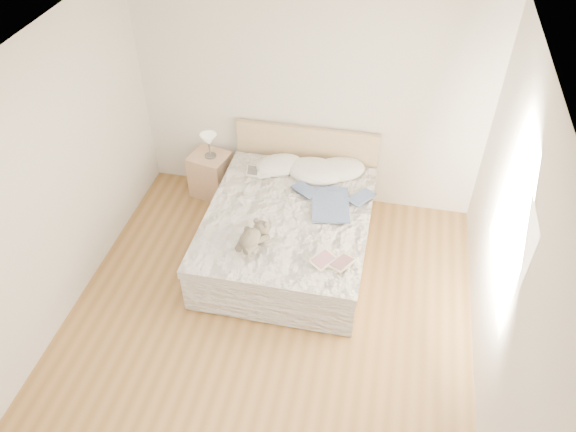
{
  "coord_description": "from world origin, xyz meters",
  "views": [
    {
      "loc": [
        0.93,
        -3.28,
        4.5
      ],
      "look_at": [
        0.01,
        1.05,
        0.62
      ],
      "focal_mm": 35.0,
      "sensor_mm": 36.0,
      "label": 1
    }
  ],
  "objects_px": {
    "nightstand": "(211,174)",
    "teddy_bear": "(250,244)",
    "childrens_book": "(332,262)",
    "bed": "(289,229)",
    "table_lamp": "(209,141)",
    "photo_book": "(259,172)"
  },
  "relations": [
    {
      "from": "teddy_bear",
      "to": "childrens_book",
      "type": "bearing_deg",
      "value": 13.23
    },
    {
      "from": "photo_book",
      "to": "table_lamp",
      "type": "bearing_deg",
      "value": 146.93
    },
    {
      "from": "nightstand",
      "to": "teddy_bear",
      "type": "height_order",
      "value": "teddy_bear"
    },
    {
      "from": "bed",
      "to": "nightstand",
      "type": "bearing_deg",
      "value": 145.23
    },
    {
      "from": "nightstand",
      "to": "childrens_book",
      "type": "xyz_separation_m",
      "value": [
        1.74,
        -1.53,
        0.35
      ]
    },
    {
      "from": "photo_book",
      "to": "teddy_bear",
      "type": "bearing_deg",
      "value": -90.09
    },
    {
      "from": "childrens_book",
      "to": "teddy_bear",
      "type": "distance_m",
      "value": 0.83
    },
    {
      "from": "nightstand",
      "to": "bed",
      "type": "bearing_deg",
      "value": -34.77
    },
    {
      "from": "childrens_book",
      "to": "teddy_bear",
      "type": "relative_size",
      "value": 1.01
    },
    {
      "from": "photo_book",
      "to": "bed",
      "type": "bearing_deg",
      "value": -58.6
    },
    {
      "from": "nightstand",
      "to": "childrens_book",
      "type": "relative_size",
      "value": 1.52
    },
    {
      "from": "bed",
      "to": "teddy_bear",
      "type": "distance_m",
      "value": 0.78
    },
    {
      "from": "bed",
      "to": "teddy_bear",
      "type": "relative_size",
      "value": 5.88
    },
    {
      "from": "table_lamp",
      "to": "photo_book",
      "type": "relative_size",
      "value": 1.01
    },
    {
      "from": "childrens_book",
      "to": "table_lamp",
      "type": "bearing_deg",
      "value": 171.48
    },
    {
      "from": "photo_book",
      "to": "childrens_book",
      "type": "bearing_deg",
      "value": -60.36
    },
    {
      "from": "bed",
      "to": "photo_book",
      "type": "distance_m",
      "value": 0.78
    },
    {
      "from": "table_lamp",
      "to": "photo_book",
      "type": "distance_m",
      "value": 0.75
    },
    {
      "from": "nightstand",
      "to": "photo_book",
      "type": "relative_size",
      "value": 1.84
    },
    {
      "from": "table_lamp",
      "to": "photo_book",
      "type": "height_order",
      "value": "table_lamp"
    },
    {
      "from": "bed",
      "to": "teddy_bear",
      "type": "height_order",
      "value": "bed"
    },
    {
      "from": "bed",
      "to": "photo_book",
      "type": "bearing_deg",
      "value": 131.82
    }
  ]
}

